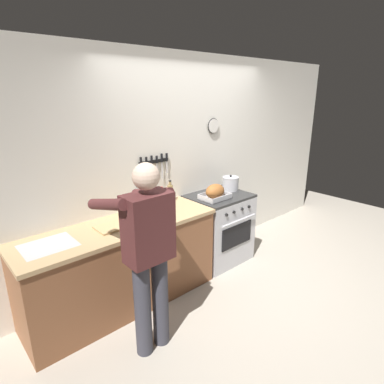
{
  "coord_description": "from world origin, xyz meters",
  "views": [
    {
      "loc": [
        -2.6,
        -1.64,
        2.16
      ],
      "look_at": [
        -0.37,
        0.85,
        1.1
      ],
      "focal_mm": 29.77,
      "sensor_mm": 36.0,
      "label": 1
    }
  ],
  "objects_px": {
    "person_cook": "(148,248)",
    "bottle_dish_soap": "(149,201)",
    "stock_pot": "(230,183)",
    "bottle_vinegar": "(170,193)",
    "bottle_soy_sauce": "(162,198)",
    "cutting_board": "(115,226)",
    "roasting_pan": "(215,192)",
    "stove": "(218,228)"
  },
  "relations": [
    {
      "from": "person_cook",
      "to": "bottle_dish_soap",
      "type": "relative_size",
      "value": 7.74
    },
    {
      "from": "roasting_pan",
      "to": "bottle_vinegar",
      "type": "bearing_deg",
      "value": 148.52
    },
    {
      "from": "person_cook",
      "to": "bottle_dish_soap",
      "type": "distance_m",
      "value": 1.08
    },
    {
      "from": "person_cook",
      "to": "roasting_pan",
      "type": "xyz_separation_m",
      "value": [
        1.4,
        0.61,
        0.03
      ]
    },
    {
      "from": "bottle_soy_sauce",
      "to": "stock_pot",
      "type": "bearing_deg",
      "value": -4.97
    },
    {
      "from": "person_cook",
      "to": "bottle_vinegar",
      "type": "relative_size",
      "value": 6.29
    },
    {
      "from": "stove",
      "to": "person_cook",
      "type": "relative_size",
      "value": 0.54
    },
    {
      "from": "roasting_pan",
      "to": "stock_pot",
      "type": "bearing_deg",
      "value": 16.6
    },
    {
      "from": "stove",
      "to": "cutting_board",
      "type": "distance_m",
      "value": 1.55
    },
    {
      "from": "stove",
      "to": "bottle_dish_soap",
      "type": "relative_size",
      "value": 4.2
    },
    {
      "from": "person_cook",
      "to": "bottle_vinegar",
      "type": "xyz_separation_m",
      "value": [
        0.93,
        0.9,
        0.06
      ]
    },
    {
      "from": "cutting_board",
      "to": "bottle_vinegar",
      "type": "height_order",
      "value": "bottle_vinegar"
    },
    {
      "from": "stove",
      "to": "bottle_dish_soap",
      "type": "height_order",
      "value": "bottle_dish_soap"
    },
    {
      "from": "stock_pot",
      "to": "bottle_vinegar",
      "type": "relative_size",
      "value": 0.83
    },
    {
      "from": "roasting_pan",
      "to": "person_cook",
      "type": "bearing_deg",
      "value": -156.48
    },
    {
      "from": "cutting_board",
      "to": "bottle_dish_soap",
      "type": "distance_m",
      "value": 0.59
    },
    {
      "from": "roasting_pan",
      "to": "bottle_dish_soap",
      "type": "xyz_separation_m",
      "value": [
        -0.78,
        0.27,
        0.0
      ]
    },
    {
      "from": "stove",
      "to": "person_cook",
      "type": "xyz_separation_m",
      "value": [
        -1.55,
        -0.68,
        0.5
      ]
    },
    {
      "from": "bottle_vinegar",
      "to": "person_cook",
      "type": "bearing_deg",
      "value": -136.2
    },
    {
      "from": "stove",
      "to": "stock_pot",
      "type": "relative_size",
      "value": 4.12
    },
    {
      "from": "bottle_dish_soap",
      "to": "bottle_vinegar",
      "type": "relative_size",
      "value": 0.81
    },
    {
      "from": "person_cook",
      "to": "cutting_board",
      "type": "height_order",
      "value": "person_cook"
    },
    {
      "from": "bottle_soy_sauce",
      "to": "bottle_vinegar",
      "type": "height_order",
      "value": "bottle_vinegar"
    },
    {
      "from": "bottle_soy_sauce",
      "to": "bottle_vinegar",
      "type": "bearing_deg",
      "value": 20.78
    },
    {
      "from": "roasting_pan",
      "to": "bottle_vinegar",
      "type": "xyz_separation_m",
      "value": [
        -0.47,
        0.29,
        0.02
      ]
    },
    {
      "from": "cutting_board",
      "to": "bottle_soy_sauce",
      "type": "height_order",
      "value": "bottle_soy_sauce"
    },
    {
      "from": "cutting_board",
      "to": "person_cook",
      "type": "bearing_deg",
      "value": -96.01
    },
    {
      "from": "roasting_pan",
      "to": "bottle_vinegar",
      "type": "relative_size",
      "value": 1.33
    },
    {
      "from": "person_cook",
      "to": "bottle_soy_sauce",
      "type": "xyz_separation_m",
      "value": [
        0.76,
        0.83,
        0.04
      ]
    },
    {
      "from": "bottle_vinegar",
      "to": "bottle_dish_soap",
      "type": "bearing_deg",
      "value": -177.66
    },
    {
      "from": "person_cook",
      "to": "stock_pot",
      "type": "distance_m",
      "value": 1.97
    },
    {
      "from": "bottle_soy_sauce",
      "to": "person_cook",
      "type": "bearing_deg",
      "value": -132.44
    },
    {
      "from": "cutting_board",
      "to": "roasting_pan",
      "type": "bearing_deg",
      "value": -2.48
    },
    {
      "from": "bottle_soy_sauce",
      "to": "bottle_dish_soap",
      "type": "bearing_deg",
      "value": 159.03
    },
    {
      "from": "bottle_dish_soap",
      "to": "bottle_soy_sauce",
      "type": "xyz_separation_m",
      "value": [
        0.14,
        -0.05,
        0.01
      ]
    },
    {
      "from": "cutting_board",
      "to": "bottle_dish_soap",
      "type": "xyz_separation_m",
      "value": [
        0.55,
        0.22,
        0.08
      ]
    },
    {
      "from": "stock_pot",
      "to": "bottle_vinegar",
      "type": "height_order",
      "value": "bottle_vinegar"
    },
    {
      "from": "person_cook",
      "to": "stock_pot",
      "type": "xyz_separation_m",
      "value": [
        1.82,
        0.74,
        0.04
      ]
    },
    {
      "from": "person_cook",
      "to": "bottle_soy_sauce",
      "type": "relative_size",
      "value": 7.12
    },
    {
      "from": "bottle_vinegar",
      "to": "cutting_board",
      "type": "bearing_deg",
      "value": -165.19
    },
    {
      "from": "person_cook",
      "to": "stock_pot",
      "type": "bearing_deg",
      "value": -78.33
    },
    {
      "from": "stove",
      "to": "bottle_dish_soap",
      "type": "bearing_deg",
      "value": 167.58
    }
  ]
}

